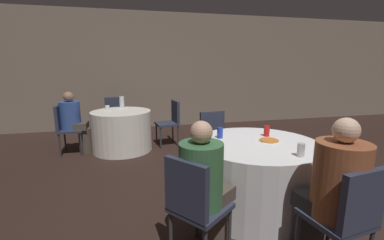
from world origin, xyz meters
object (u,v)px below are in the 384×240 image
person_green_jacket (206,187)px  bottle_far (122,102)px  person_blue_shirt (75,123)px  chair_near_north (214,136)px  chair_near_south (348,213)px  soda_can_silver (301,150)px  table_near (255,174)px  chair_near_southwest (194,201)px  soda_can_blue (220,133)px  person_floral_shirt (331,192)px  pizza_plate_near (269,141)px  chair_far_west (66,125)px  table_far (122,131)px  chair_far_north (115,114)px  chair_far_east (171,119)px  soda_can_red (267,131)px

person_green_jacket → bottle_far: bearing=154.9°
person_blue_shirt → chair_near_north: bearing=60.4°
chair_near_south → soda_can_silver: size_ratio=7.09×
table_near → chair_near_southwest: (-0.85, -0.66, 0.16)m
chair_near_north → bottle_far: size_ratio=3.83×
soda_can_silver → soda_can_blue: bearing=124.1°
chair_near_north → person_floral_shirt: bearing=91.0°
person_blue_shirt → pizza_plate_near: bearing=46.7°
chair_near_south → chair_far_west: same height
person_blue_shirt → pizza_plate_near: person_blue_shirt is taller
chair_near_north → soda_can_silver: size_ratio=7.09×
table_far → pizza_plate_near: 2.85m
chair_far_north → soda_can_blue: (1.30, -3.00, 0.27)m
person_blue_shirt → person_green_jacket: bearing=28.7°
chair_far_east → person_blue_shirt: person_blue_shirt is taller
table_near → person_green_jacket: size_ratio=1.19×
person_green_jacket → chair_far_north: bearing=155.5°
chair_far_north → pizza_plate_near: bearing=108.9°
soda_can_blue → bottle_far: size_ratio=0.54×
chair_near_south → soda_can_red: bearing=78.7°
chair_near_north → chair_near_south: size_ratio=1.00×
chair_near_southwest → bottle_far: bottle_far is taller
table_far → chair_far_east: (0.93, 0.13, 0.16)m
person_blue_shirt → chair_far_west: bearing=-90.0°
chair_far_north → chair_far_west: 1.20m
table_near → chair_far_east: (-0.54, 2.46, 0.16)m
chair_far_west → soda_can_silver: bearing=43.4°
bottle_far → chair_far_west: bearing=-161.4°
person_floral_shirt → table_far: bearing=108.1°
person_floral_shirt → soda_can_blue: (-0.46, 1.17, 0.18)m
table_far → chair_far_east: size_ratio=1.22×
chair_near_south → chair_far_east: bearing=93.0°
table_far → soda_can_red: bearing=-51.5°
person_green_jacket → soda_can_blue: (0.40, 0.81, 0.22)m
chair_far_east → chair_near_southwest: bearing=166.1°
chair_far_north → bottle_far: bearing=96.8°
chair_far_west → soda_can_blue: (2.08, -2.09, 0.27)m
chair_far_west → soda_can_red: (2.63, -2.14, 0.27)m
table_near → table_far: (-1.47, 2.32, -0.00)m
soda_can_silver → person_green_jacket: bearing=-175.4°
chair_near_north → chair_near_southwest: size_ratio=1.00×
chair_far_east → chair_far_west: size_ratio=1.00×
table_far → soda_can_red: soda_can_red is taller
chair_near_south → person_blue_shirt: 4.17m
chair_near_south → soda_can_silver: (0.02, 0.58, 0.27)m
person_green_jacket → person_floral_shirt: bearing=29.7°
table_near → chair_far_east: size_ratio=1.54×
chair_far_west → table_near: bearing=46.9°
chair_near_north → bottle_far: bottle_far is taller
chair_far_north → soda_can_red: bearing=111.5°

